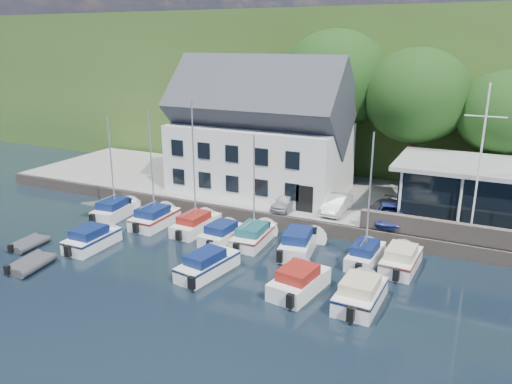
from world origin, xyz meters
TOP-DOWN VIEW (x-y plane):
  - ground at (0.00, 0.00)m, footprint 180.00×180.00m
  - quay at (0.00, 17.50)m, footprint 60.00×13.00m
  - quay_face at (0.00, 11.00)m, footprint 60.00×0.30m
  - hillside at (0.00, 62.00)m, footprint 160.00×75.00m
  - field_patch at (8.00, 70.00)m, footprint 50.00×30.00m
  - harbor_building at (-7.00, 16.50)m, footprint 14.40×8.20m
  - club_pavilion at (11.00, 16.00)m, footprint 13.20×7.20m
  - seawall at (12.00, 11.40)m, footprint 18.00×0.50m
  - gangway at (-16.50, 9.00)m, footprint 1.20×6.00m
  - car_silver at (-2.99, 12.55)m, footprint 1.42×3.42m
  - car_white at (0.68, 13.46)m, footprint 1.48×3.94m
  - car_dgrey at (3.89, 13.87)m, footprint 2.46×4.19m
  - car_blue at (4.59, 13.02)m, footprint 2.29×4.11m
  - flagpole at (9.86, 12.06)m, footprint 2.35×0.20m
  - tree_1 at (-11.46, 22.62)m, footprint 7.23×7.23m
  - tree_2 at (-2.66, 22.58)m, footprint 9.61×9.61m
  - tree_3 at (4.42, 21.90)m, footprint 8.55×8.55m
  - tree_4 at (11.07, 22.13)m, footprint 7.36×7.36m
  - boat_r1_0 at (-15.26, 7.75)m, footprint 2.54×6.08m
  - boat_r1_1 at (-11.34, 7.53)m, footprint 2.22×5.75m
  - boat_r1_2 at (-8.01, 7.90)m, footprint 2.15×6.18m
  - boat_r1_3 at (-5.30, 7.01)m, footprint 2.29×5.45m
  - boat_r1_4 at (-3.31, 7.75)m, footprint 2.29×6.25m
  - boat_r1_5 at (-0.03, 7.61)m, footprint 2.84×6.44m
  - boat_r1_6 at (4.24, 7.87)m, footprint 1.98×5.58m
  - boat_r1_7 at (6.37, 7.95)m, footprint 2.26×5.57m
  - boat_r2_0 at (-12.62, 2.43)m, footprint 2.04×5.54m
  - boat_r2_2 at (-3.74, 2.39)m, footprint 2.75×6.36m
  - boat_r2_3 at (1.89, 2.64)m, footprint 2.95×5.87m
  - boat_r2_4 at (5.24, 2.69)m, footprint 2.35×5.57m
  - dinghy_0 at (-16.48, 0.59)m, footprint 1.80×2.81m
  - dinghy_1 at (-13.73, -1.61)m, footprint 2.25×3.30m

SIDE VIEW (x-z plane):
  - ground at x=0.00m, z-range 0.00..0.00m
  - gangway at x=-16.50m, z-range -0.70..0.70m
  - dinghy_0 at x=-16.48m, z-range 0.00..0.63m
  - dinghy_1 at x=-13.73m, z-range 0.00..0.72m
  - quay at x=0.00m, z-range 0.00..1.00m
  - quay_face at x=0.00m, z-range 0.00..1.00m
  - boat_r1_3 at x=-5.30m, z-range 0.00..1.39m
  - boat_r2_0 at x=-12.62m, z-range 0.00..1.46m
  - boat_r2_2 at x=-3.74m, z-range 0.00..1.46m
  - boat_r1_7 at x=6.37m, z-range 0.00..1.49m
  - boat_r2_3 at x=1.89m, z-range 0.00..1.54m
  - boat_r2_4 at x=5.24m, z-range 0.00..1.56m
  - boat_r1_5 at x=-0.03m, z-range 0.00..1.57m
  - car_dgrey at x=3.89m, z-range 1.00..2.14m
  - car_silver at x=-2.99m, z-range 1.00..2.16m
  - seawall at x=12.00m, z-range 1.00..2.20m
  - car_white at x=0.68m, z-range 1.00..2.29m
  - car_blue at x=4.59m, z-range 1.00..2.33m
  - club_pavilion at x=11.00m, z-range 1.00..5.10m
  - boat_r1_4 at x=-3.31m, z-range 0.00..8.23m
  - boat_r1_6 at x=4.24m, z-range 0.00..8.38m
  - boat_r1_2 at x=-8.01m, z-range 0.00..8.41m
  - boat_r1_0 at x=-15.26m, z-range 0.00..8.78m
  - boat_r1_1 at x=-11.34m, z-range 0.00..9.10m
  - harbor_building at x=-7.00m, z-range 1.00..9.70m
  - flagpole at x=9.86m, z-range 1.00..10.79m
  - tree_1 at x=-11.46m, z-range 1.00..10.88m
  - tree_4 at x=11.07m, z-range 1.00..11.06m
  - tree_3 at x=4.42m, z-range 1.00..12.68m
  - tree_2 at x=-2.66m, z-range 1.00..14.13m
  - hillside at x=0.00m, z-range 0.00..16.00m
  - field_patch at x=8.00m, z-range 16.00..16.30m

